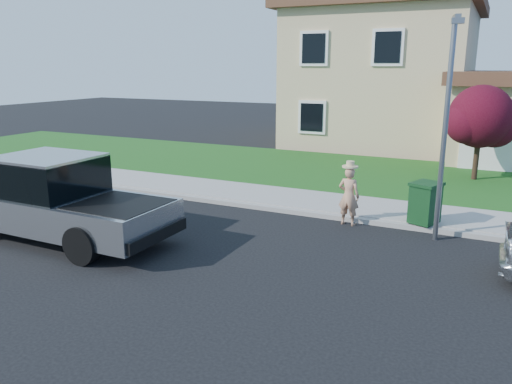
% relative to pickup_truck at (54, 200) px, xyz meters
% --- Properties ---
extents(ground, '(80.00, 80.00, 0.00)m').
position_rel_pickup_truck_xyz_m(ground, '(3.51, 1.27, -0.89)').
color(ground, black).
rests_on(ground, ground).
extents(curb, '(40.00, 0.20, 0.12)m').
position_rel_pickup_truck_xyz_m(curb, '(4.51, 4.17, -0.83)').
color(curb, gray).
rests_on(curb, ground).
extents(sidewalk, '(40.00, 2.00, 0.15)m').
position_rel_pickup_truck_xyz_m(sidewalk, '(4.51, 5.27, -0.82)').
color(sidewalk, gray).
rests_on(sidewalk, ground).
extents(lawn, '(40.00, 7.00, 0.10)m').
position_rel_pickup_truck_xyz_m(lawn, '(4.51, 9.77, -0.84)').
color(lawn, '#144715').
rests_on(lawn, ground).
extents(house, '(14.00, 11.30, 6.85)m').
position_rel_pickup_truck_xyz_m(house, '(4.83, 17.66, 2.27)').
color(house, tan).
rests_on(house, ground).
extents(pickup_truck, '(5.85, 2.26, 1.92)m').
position_rel_pickup_truck_xyz_m(pickup_truck, '(0.00, 0.00, 0.00)').
color(pickup_truck, black).
rests_on(pickup_truck, ground).
extents(woman, '(0.56, 0.39, 1.62)m').
position_rel_pickup_truck_xyz_m(woman, '(5.79, 3.87, -0.13)').
color(woman, tan).
rests_on(woman, ground).
extents(ornamental_tree, '(2.31, 2.08, 3.17)m').
position_rel_pickup_truck_xyz_m(ornamental_tree, '(8.42, 10.38, 1.23)').
color(ornamental_tree, black).
rests_on(ornamental_tree, lawn).
extents(trash_bin, '(0.82, 0.87, 1.00)m').
position_rel_pickup_truck_xyz_m(trash_bin, '(7.54, 4.39, -0.24)').
color(trash_bin, black).
rests_on(trash_bin, sidewalk).
extents(street_lamp, '(0.29, 0.64, 4.86)m').
position_rel_pickup_truck_xyz_m(street_lamp, '(7.91, 3.60, 1.88)').
color(street_lamp, slate).
rests_on(street_lamp, ground).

